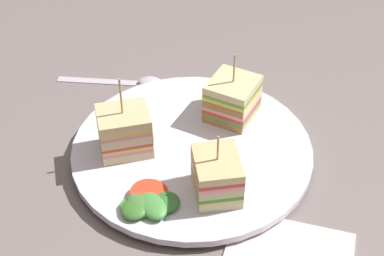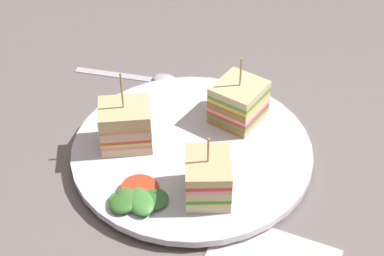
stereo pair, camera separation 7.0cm
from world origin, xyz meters
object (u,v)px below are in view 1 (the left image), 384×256
Objects in this scene: plate at (192,150)px; sandwich_wedge_2 at (232,99)px; spoon at (134,81)px; sandwich_wedge_1 at (217,176)px; sandwich_wedge_0 at (125,131)px.

plate is 3.18× the size of sandwich_wedge_2.
spoon is (-15.20, -9.18, -0.65)cm from plate.
sandwich_wedge_2 is at bearing 142.67° from plate.
sandwich_wedge_1 is 0.54× the size of spoon.
plate is at bearing -56.02° from spoon.
sandwich_wedge_2 reaches higher than plate.
sandwich_wedge_0 is 16.57cm from spoon.
plate is 17.77cm from spoon.
spoon is at bearing -96.78° from sandwich_wedge_2.
plate is 2.82× the size of sandwich_wedge_0.
sandwich_wedge_2 is at bearing 12.92° from sandwich_wedge_0.
sandwich_wedge_1 reaches higher than plate.
sandwich_wedge_1 is (6.71, 11.20, -0.32)cm from sandwich_wedge_0.
sandwich_wedge_0 reaches higher than plate.
sandwich_wedge_1 is at bearing 22.47° from plate.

